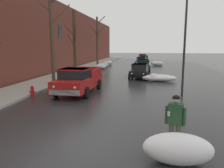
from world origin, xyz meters
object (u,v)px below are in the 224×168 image
(pickup_truck_red_approaching_near_lane, at_px, (78,80))
(fire_hydrant, at_px, (32,91))
(sedan_grey_queued_behind_truck, at_px, (144,59))
(sedan_darkblue_parked_far_down_block, at_px, (141,61))
(bare_tree_second_along_sidewalk, at_px, (52,37))
(sedan_green_parked_kerbside_mid, at_px, (143,65))
(sedan_black_parked_kerbside_close, at_px, (139,71))
(bare_tree_far_down_block, at_px, (97,41))
(street_lamp_post, at_px, (185,41))
(bare_tree_mid_block, at_px, (74,43))
(pedestrian_with_coffee, at_px, (175,119))
(sedan_maroon_at_far_intersection, at_px, (142,57))

(pickup_truck_red_approaching_near_lane, distance_m, fire_hydrant, 3.06)
(sedan_grey_queued_behind_truck, xyz_separation_m, fire_hydrant, (-6.49, -30.15, -0.39))
(fire_hydrant, bearing_deg, sedan_darkblue_parked_far_down_block, 75.39)
(bare_tree_second_along_sidewalk, distance_m, sedan_green_parked_kerbside_mid, 14.94)
(sedan_green_parked_kerbside_mid, bearing_deg, pickup_truck_red_approaching_near_lane, -104.92)
(sedan_darkblue_parked_far_down_block, bearing_deg, sedan_black_parked_kerbside_close, -89.25)
(bare_tree_far_down_block, relative_size, sedan_darkblue_parked_far_down_block, 1.70)
(fire_hydrant, bearing_deg, street_lamp_post, 9.83)
(bare_tree_second_along_sidewalk, xyz_separation_m, bare_tree_far_down_block, (-0.03, 16.36, 0.07))
(bare_tree_mid_block, bearing_deg, sedan_darkblue_parked_far_down_block, 65.09)
(bare_tree_mid_block, relative_size, bare_tree_far_down_block, 0.90)
(sedan_green_parked_kerbside_mid, distance_m, pedestrian_with_coffee, 23.33)
(pedestrian_with_coffee, bearing_deg, sedan_green_parked_kerbside_mid, 93.51)
(sedan_maroon_at_far_intersection, bearing_deg, street_lamp_post, -84.60)
(pickup_truck_red_approaching_near_lane, bearing_deg, sedan_maroon_at_far_intersection, 84.36)
(sedan_green_parked_kerbside_mid, xyz_separation_m, sedan_maroon_at_far_intersection, (-0.56, 20.42, -0.00))
(sedan_grey_queued_behind_truck, bearing_deg, pedestrian_with_coffee, -87.48)
(fire_hydrant, bearing_deg, sedan_green_parked_kerbside_mid, 68.50)
(bare_tree_far_down_block, relative_size, pickup_truck_red_approaching_near_lane, 1.41)
(sedan_grey_queued_behind_truck, bearing_deg, bare_tree_far_down_block, -125.08)
(bare_tree_second_along_sidewalk, height_order, sedan_grey_queued_behind_truck, bare_tree_second_along_sidewalk)
(street_lamp_post, bearing_deg, sedan_black_parked_kerbside_close, 110.93)
(bare_tree_mid_block, height_order, sedan_green_parked_kerbside_mid, bare_tree_mid_block)
(bare_tree_far_down_block, height_order, pickup_truck_red_approaching_near_lane, bare_tree_far_down_block)
(bare_tree_far_down_block, height_order, sedan_black_parked_kerbside_close, bare_tree_far_down_block)
(bare_tree_mid_block, height_order, fire_hydrant, bare_tree_mid_block)
(sedan_darkblue_parked_far_down_block, relative_size, pedestrian_with_coffee, 2.57)
(bare_tree_second_along_sidewalk, height_order, sedan_maroon_at_far_intersection, bare_tree_second_along_sidewalk)
(sedan_darkblue_parked_far_down_block, xyz_separation_m, sedan_maroon_at_far_intersection, (-0.13, 13.40, -0.00))
(pickup_truck_red_approaching_near_lane, relative_size, sedan_darkblue_parked_far_down_block, 1.20)
(sedan_black_parked_kerbside_close, height_order, sedan_darkblue_parked_far_down_block, same)
(bare_tree_second_along_sidewalk, relative_size, pedestrian_with_coffee, 4.36)
(pickup_truck_red_approaching_near_lane, relative_size, sedan_grey_queued_behind_truck, 1.33)
(sedan_grey_queued_behind_truck, bearing_deg, sedan_black_parked_kerbside_close, -90.17)
(sedan_green_parked_kerbside_mid, bearing_deg, pedestrian_with_coffee, -86.49)
(sedan_darkblue_parked_far_down_block, relative_size, fire_hydrant, 6.37)
(pickup_truck_red_approaching_near_lane, xyz_separation_m, sedan_grey_queued_behind_truck, (3.91, 28.58, -0.13))
(sedan_darkblue_parked_far_down_block, xyz_separation_m, street_lamp_post, (3.24, -22.31, 2.77))
(sedan_darkblue_parked_far_down_block, height_order, street_lamp_post, street_lamp_post)
(bare_tree_mid_block, xyz_separation_m, sedan_maroon_at_far_intersection, (6.46, 27.59, -2.74))
(pedestrian_with_coffee, bearing_deg, sedan_grey_queued_behind_truck, 92.52)
(bare_tree_second_along_sidewalk, xyz_separation_m, bare_tree_mid_block, (-0.06, 5.66, -0.44))
(bare_tree_mid_block, height_order, pedestrian_with_coffee, bare_tree_mid_block)
(sedan_maroon_at_far_intersection, xyz_separation_m, street_lamp_post, (3.37, -35.71, 2.77))
(fire_hydrant, bearing_deg, sedan_black_parked_kerbside_close, 56.27)
(bare_tree_second_along_sidewalk, relative_size, sedan_green_parked_kerbside_mid, 1.84)
(bare_tree_second_along_sidewalk, relative_size, sedan_grey_queued_behind_truck, 1.87)
(pickup_truck_red_approaching_near_lane, xyz_separation_m, fire_hydrant, (-2.58, -1.57, -0.53))
(pickup_truck_red_approaching_near_lane, bearing_deg, pedestrian_with_coffee, -55.15)
(bare_tree_far_down_block, xyz_separation_m, fire_hydrant, (0.31, -20.46, -3.65))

